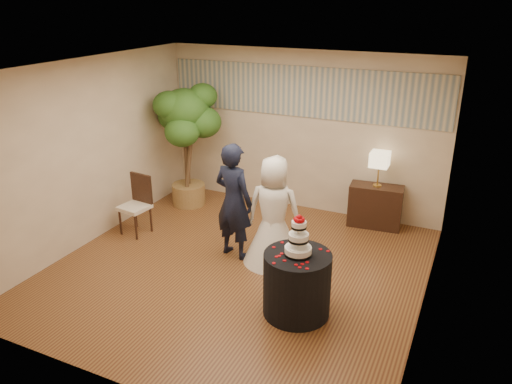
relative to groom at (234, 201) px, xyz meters
The scene contains 15 objects.
floor 0.97m from the groom, 56.79° to the right, with size 5.00×5.00×0.00m, color brown.
ceiling 1.98m from the groom, 56.79° to the right, with size 5.00×5.00×0.00m, color white.
wall_back 2.22m from the groom, 83.77° to the left, with size 5.00×0.06×2.80m, color beige.
wall_front 2.92m from the groom, 85.32° to the right, with size 5.00×0.06×2.80m, color beige.
wall_left 2.36m from the groom, behind, with size 0.06×5.00×2.80m, color beige.
wall_right 2.81m from the groom, ahead, with size 0.06×5.00×2.80m, color beige.
mural_border 2.47m from the groom, 83.71° to the left, with size 4.90×0.02×0.85m, color #9D9F90.
groom is the anchor object (origin of this frame).
bride 0.61m from the groom, ahead, with size 0.88×0.88×1.60m, color white.
cake_table 1.73m from the groom, 36.03° to the right, with size 0.81×0.81×0.80m, color black.
wedding_cake 1.68m from the groom, 36.03° to the right, with size 0.32×0.32×0.51m, color white, non-canonical shape.
console 2.56m from the groom, 48.34° to the left, with size 0.86×0.38×0.72m, color black.
table_lamp 2.52m from the groom, 48.34° to the left, with size 0.29×0.29×0.58m, color #D0B989, non-canonical shape.
ficus_tree 2.17m from the groom, 140.24° to the left, with size 1.07×1.07×2.25m, color #2C571B, non-canonical shape.
side_chair 1.83m from the groom, behind, with size 0.44×0.46×0.97m, color black, non-canonical shape.
Camera 1 is at (2.83, -5.50, 3.65)m, focal length 35.00 mm.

